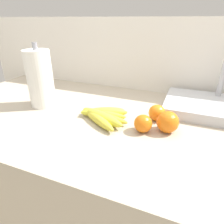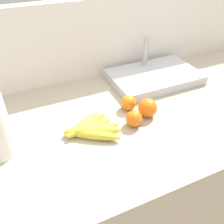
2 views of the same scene
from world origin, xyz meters
TOP-DOWN VIEW (x-y plane):
  - counter at (0.00, 0.00)m, footprint 1.90×0.75m
  - wall_back at (0.00, 0.40)m, footprint 2.30×0.06m
  - banana_bunch at (-0.15, -0.03)m, footprint 0.22×0.20m
  - orange_back_right at (0.05, 0.04)m, footprint 0.07×0.07m
  - orange_right at (0.02, -0.06)m, footprint 0.06×0.06m
  - orange_front at (0.10, -0.03)m, footprint 0.08×0.08m
  - paper_towel_roll at (-0.46, 0.00)m, footprint 0.11×0.11m
  - sink_basin at (0.28, 0.21)m, footprint 0.44×0.29m

SIDE VIEW (x-z plane):
  - counter at x=0.00m, z-range 0.00..0.93m
  - wall_back at x=0.00m, z-range 0.00..1.30m
  - banana_bunch at x=-0.15m, z-range 0.92..0.97m
  - sink_basin at x=0.28m, z-range 0.85..1.05m
  - orange_right at x=0.02m, z-range 0.93..0.99m
  - orange_back_right at x=0.05m, z-range 0.93..0.99m
  - orange_front at x=0.10m, z-range 0.93..1.00m
  - paper_towel_roll at x=-0.46m, z-range 0.91..1.19m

